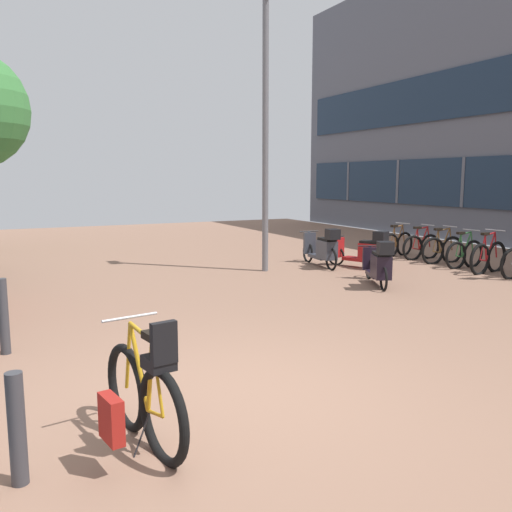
{
  "coord_description": "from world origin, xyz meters",
  "views": [
    {
      "loc": [
        -2.13,
        -4.61,
        2.15
      ],
      "look_at": [
        1.57,
        2.77,
        0.94
      ],
      "focal_mm": 37.49,
      "sensor_mm": 36.0,
      "label": 1
    }
  ],
  "objects_px": {
    "bicycle_foreground": "(142,397)",
    "bollard_near": "(17,429)",
    "bollard_far": "(4,317)",
    "bicycle_rack_03": "(443,250)",
    "scooter_far": "(379,265)",
    "bicycle_rack_04": "(421,247)",
    "bicycle_rack_01": "(488,257)",
    "scooter_near": "(323,249)",
    "bicycle_rack_05": "(397,244)",
    "lamp_post": "(265,118)",
    "scooter_mid": "(364,251)",
    "bicycle_rack_02": "(464,254)"
  },
  "relations": [
    {
      "from": "bicycle_foreground",
      "to": "bollard_near",
      "type": "relative_size",
      "value": 1.78
    },
    {
      "from": "bollard_far",
      "to": "bollard_near",
      "type": "bearing_deg",
      "value": -90.0
    },
    {
      "from": "bicycle_rack_03",
      "to": "scooter_far",
      "type": "height_order",
      "value": "scooter_far"
    },
    {
      "from": "bicycle_rack_03",
      "to": "bollard_near",
      "type": "distance_m",
      "value": 11.77
    },
    {
      "from": "bicycle_rack_03",
      "to": "bicycle_rack_04",
      "type": "relative_size",
      "value": 1.03
    },
    {
      "from": "bicycle_rack_01",
      "to": "bollard_far",
      "type": "relative_size",
      "value": 1.47
    },
    {
      "from": "scooter_near",
      "to": "bollard_far",
      "type": "bearing_deg",
      "value": -152.64
    },
    {
      "from": "bicycle_rack_05",
      "to": "scooter_near",
      "type": "relative_size",
      "value": 0.7
    },
    {
      "from": "bicycle_rack_01",
      "to": "scooter_far",
      "type": "height_order",
      "value": "bicycle_rack_01"
    },
    {
      "from": "lamp_post",
      "to": "bollard_near",
      "type": "distance_m",
      "value": 9.45
    },
    {
      "from": "bicycle_foreground",
      "to": "scooter_far",
      "type": "height_order",
      "value": "bicycle_foreground"
    },
    {
      "from": "scooter_mid",
      "to": "scooter_far",
      "type": "relative_size",
      "value": 0.97
    },
    {
      "from": "bicycle_rack_04",
      "to": "scooter_far",
      "type": "relative_size",
      "value": 0.81
    },
    {
      "from": "bicycle_rack_01",
      "to": "bicycle_rack_03",
      "type": "distance_m",
      "value": 1.51
    },
    {
      "from": "bicycle_rack_02",
      "to": "lamp_post",
      "type": "bearing_deg",
      "value": 158.69
    },
    {
      "from": "bollard_near",
      "to": "bollard_far",
      "type": "height_order",
      "value": "bollard_far"
    },
    {
      "from": "bollard_far",
      "to": "scooter_near",
      "type": "bearing_deg",
      "value": 27.36
    },
    {
      "from": "bicycle_rack_03",
      "to": "scooter_mid",
      "type": "height_order",
      "value": "bicycle_rack_03"
    },
    {
      "from": "bicycle_rack_01",
      "to": "bicycle_rack_04",
      "type": "relative_size",
      "value": 1.07
    },
    {
      "from": "bicycle_rack_02",
      "to": "lamp_post",
      "type": "distance_m",
      "value": 5.75
    },
    {
      "from": "scooter_far",
      "to": "bollard_near",
      "type": "distance_m",
      "value": 8.09
    },
    {
      "from": "bicycle_foreground",
      "to": "scooter_far",
      "type": "xyz_separation_m",
      "value": [
        5.87,
        4.22,
        0.03
      ]
    },
    {
      "from": "lamp_post",
      "to": "bicycle_foreground",
      "type": "bearing_deg",
      "value": -124.39
    },
    {
      "from": "bicycle_rack_03",
      "to": "bicycle_rack_04",
      "type": "distance_m",
      "value": 0.75
    },
    {
      "from": "bicycle_foreground",
      "to": "scooter_near",
      "type": "bearing_deg",
      "value": 47.21
    },
    {
      "from": "bicycle_foreground",
      "to": "bollard_far",
      "type": "height_order",
      "value": "bicycle_foreground"
    },
    {
      "from": "scooter_near",
      "to": "scooter_mid",
      "type": "bearing_deg",
      "value": -36.1
    },
    {
      "from": "scooter_far",
      "to": "scooter_mid",
      "type": "bearing_deg",
      "value": 59.55
    },
    {
      "from": "lamp_post",
      "to": "bicycle_rack_04",
      "type": "bearing_deg",
      "value": -3.12
    },
    {
      "from": "bicycle_rack_03",
      "to": "scooter_mid",
      "type": "bearing_deg",
      "value": 172.76
    },
    {
      "from": "bicycle_foreground",
      "to": "scooter_mid",
      "type": "bearing_deg",
      "value": 41.18
    },
    {
      "from": "bicycle_rack_05",
      "to": "bollard_near",
      "type": "distance_m",
      "value": 12.48
    },
    {
      "from": "scooter_far",
      "to": "bollard_near",
      "type": "height_order",
      "value": "scooter_far"
    },
    {
      "from": "bicycle_rack_02",
      "to": "lamp_post",
      "type": "height_order",
      "value": "lamp_post"
    },
    {
      "from": "scooter_mid",
      "to": "lamp_post",
      "type": "height_order",
      "value": "lamp_post"
    },
    {
      "from": "bicycle_rack_01",
      "to": "lamp_post",
      "type": "relative_size",
      "value": 0.22
    },
    {
      "from": "bicycle_rack_03",
      "to": "scooter_near",
      "type": "distance_m",
      "value": 3.15
    },
    {
      "from": "bollard_near",
      "to": "lamp_post",
      "type": "bearing_deg",
      "value": 51.27
    },
    {
      "from": "bicycle_rack_03",
      "to": "bicycle_rack_05",
      "type": "bearing_deg",
      "value": 95.7
    },
    {
      "from": "bicycle_rack_02",
      "to": "bollard_near",
      "type": "height_order",
      "value": "bicycle_rack_02"
    },
    {
      "from": "bicycle_rack_03",
      "to": "bicycle_rack_04",
      "type": "xyz_separation_m",
      "value": [
        0.01,
        0.75,
        -0.01
      ]
    },
    {
      "from": "bicycle_rack_05",
      "to": "lamp_post",
      "type": "distance_m",
      "value": 5.43
    },
    {
      "from": "bicycle_rack_02",
      "to": "bollard_far",
      "type": "xyz_separation_m",
      "value": [
        -10.08,
        -2.06,
        0.14
      ]
    },
    {
      "from": "bicycle_rack_02",
      "to": "scooter_far",
      "type": "xyz_separation_m",
      "value": [
        -3.28,
        -0.84,
        0.1
      ]
    },
    {
      "from": "bicycle_rack_02",
      "to": "scooter_far",
      "type": "distance_m",
      "value": 3.39
    },
    {
      "from": "lamp_post",
      "to": "bollard_near",
      "type": "bearing_deg",
      "value": -128.73
    },
    {
      "from": "bicycle_rack_02",
      "to": "bicycle_rack_04",
      "type": "height_order",
      "value": "same"
    },
    {
      "from": "scooter_mid",
      "to": "scooter_far",
      "type": "bearing_deg",
      "value": -120.45
    },
    {
      "from": "bollard_near",
      "to": "bicycle_rack_01",
      "type": "bearing_deg",
      "value": 24.07
    },
    {
      "from": "bicycle_foreground",
      "to": "scooter_near",
      "type": "distance_m",
      "value": 9.1
    }
  ]
}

